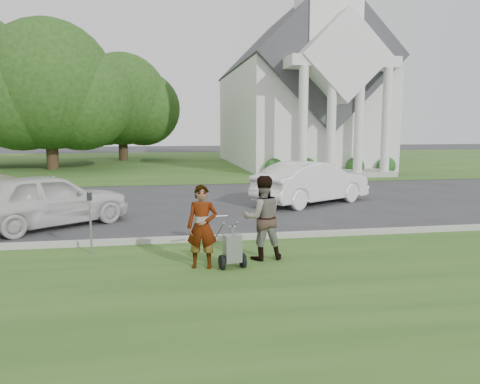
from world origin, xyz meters
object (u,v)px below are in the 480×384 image
object	(u,v)px
person_left	(202,227)
car_b	(47,200)
striping_cart	(232,249)
car_d	(312,182)
parking_meter_near	(90,215)
church	(297,84)
tree_back	(122,104)
person_right	(262,218)
tree_left	(49,91)

from	to	relation	value
person_left	car_b	size ratio (longest dim) A/B	0.37
striping_cart	car_d	xyz separation A→B (m)	(4.13, 7.43, 0.38)
striping_cart	parking_meter_near	distance (m)	3.30
church	car_b	world-z (taller)	church
person_left	striping_cart	bearing A→B (deg)	-0.93
tree_back	striping_cart	bearing A→B (deg)	-82.28
person_right	car_d	xyz separation A→B (m)	(3.40, 6.89, -0.11)
tree_left	person_left	world-z (taller)	tree_left
tree_left	striping_cart	distance (m)	25.58
church	striping_cart	size ratio (longest dim) A/B	23.09
church	car_d	distance (m)	18.75
church	tree_left	xyz separation A→B (m)	(-17.01, -1.13, -0.83)
tree_left	car_b	bearing A→B (deg)	-78.64
striping_cart	tree_back	bearing A→B (deg)	88.47
striping_cart	car_b	distance (m)	6.56
church	person_left	distance (m)	26.90
church	person_right	world-z (taller)	church
tree_left	striping_cart	bearing A→B (deg)	-70.71
tree_left	person_left	distance (m)	25.19
church	person_right	xyz separation A→B (m)	(-7.99, -24.32, -5.05)
tree_back	parking_meter_near	size ratio (longest dim) A/B	6.83
person_left	car_d	world-z (taller)	person_left
person_left	car_d	size ratio (longest dim) A/B	0.35
striping_cart	car_b	size ratio (longest dim) A/B	0.23
tree_back	car_d	distance (m)	26.03
tree_left	car_b	distance (m)	19.83
church	parking_meter_near	world-z (taller)	church
person_right	tree_back	bearing A→B (deg)	-84.06
striping_cart	person_right	world-z (taller)	person_right
tree_back	tree_left	bearing A→B (deg)	-116.57
striping_cart	car_d	world-z (taller)	car_d
striping_cart	person_left	xyz separation A→B (m)	(-0.58, 0.14, 0.43)
person_right	car_d	distance (m)	7.68
parking_meter_near	tree_back	bearing A→B (deg)	92.69
parking_meter_near	person_left	bearing A→B (deg)	-31.23
tree_left	person_right	world-z (taller)	tree_left
church	person_right	bearing A→B (deg)	-108.18
tree_back	car_b	bearing A→B (deg)	-90.41
car_b	striping_cart	bearing A→B (deg)	-173.03
car_d	tree_back	bearing A→B (deg)	-9.71
person_right	parking_meter_near	size ratio (longest dim) A/B	1.26
person_left	car_d	distance (m)	8.67
striping_cart	church	bearing A→B (deg)	61.44
tree_back	striping_cart	world-z (taller)	tree_back
person_right	car_b	bearing A→B (deg)	-42.23
person_left	parking_meter_near	bearing A→B (deg)	161.23
tree_left	person_left	bearing A→B (deg)	-71.87
tree_left	car_b	size ratio (longest dim) A/B	2.35
tree_back	car_b	world-z (taller)	tree_back
tree_left	car_d	world-z (taller)	tree_left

